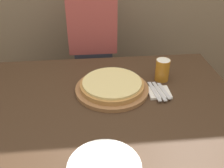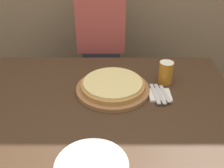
# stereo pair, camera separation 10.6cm
# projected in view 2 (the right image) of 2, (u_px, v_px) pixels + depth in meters

# --- Properties ---
(dining_table) EXTENTS (1.34, 1.05, 0.72)m
(dining_table) POSITION_uv_depth(u_px,v_px,m) (104.00, 159.00, 1.43)
(dining_table) COLOR #3D2819
(dining_table) RESTS_ON ground_plane
(pizza_on_board) EXTENTS (0.38, 0.38, 0.06)m
(pizza_on_board) POSITION_uv_depth(u_px,v_px,m) (112.00, 86.00, 1.34)
(pizza_on_board) COLOR #99663D
(pizza_on_board) RESTS_ON dining_table
(beer_glass) EXTENTS (0.08, 0.08, 0.12)m
(beer_glass) POSITION_uv_depth(u_px,v_px,m) (165.00, 71.00, 1.39)
(beer_glass) COLOR #B7701E
(beer_glass) RESTS_ON dining_table
(dinner_plate) EXTENTS (0.27, 0.27, 0.02)m
(dinner_plate) POSITION_uv_depth(u_px,v_px,m) (91.00, 166.00, 0.93)
(dinner_plate) COLOR white
(dinner_plate) RESTS_ON dining_table
(napkin_stack) EXTENTS (0.11, 0.11, 0.01)m
(napkin_stack) POSITION_uv_depth(u_px,v_px,m) (159.00, 95.00, 1.31)
(napkin_stack) COLOR white
(napkin_stack) RESTS_ON dining_table
(fork) EXTENTS (0.03, 0.18, 0.00)m
(fork) POSITION_uv_depth(u_px,v_px,m) (154.00, 94.00, 1.31)
(fork) COLOR silver
(fork) RESTS_ON napkin_stack
(dinner_knife) EXTENTS (0.04, 0.18, 0.00)m
(dinner_knife) POSITION_uv_depth(u_px,v_px,m) (159.00, 94.00, 1.31)
(dinner_knife) COLOR silver
(dinner_knife) RESTS_ON napkin_stack
(spoon) EXTENTS (0.04, 0.15, 0.00)m
(spoon) POSITION_uv_depth(u_px,v_px,m) (164.00, 94.00, 1.31)
(spoon) COLOR silver
(spoon) RESTS_ON napkin_stack
(diner_person) EXTENTS (0.32, 0.20, 1.31)m
(diner_person) POSITION_uv_depth(u_px,v_px,m) (101.00, 53.00, 1.88)
(diner_person) COLOR #33333D
(diner_person) RESTS_ON ground_plane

